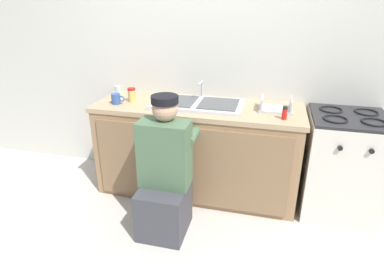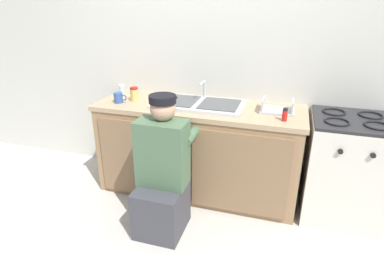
# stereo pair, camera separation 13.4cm
# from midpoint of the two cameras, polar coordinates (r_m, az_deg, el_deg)

# --- Properties ---
(ground_plane) EXTENTS (12.00, 12.00, 0.00)m
(ground_plane) POSITION_cam_midpoint_polar(r_m,az_deg,el_deg) (2.99, 0.73, -13.02)
(ground_plane) COLOR beige
(back_wall) EXTENTS (6.00, 0.10, 2.50)m
(back_wall) POSITION_cam_midpoint_polar(r_m,az_deg,el_deg) (3.10, 4.37, 13.41)
(back_wall) COLOR silver
(back_wall) RESTS_ON ground_plane
(counter_cabinet) EXTENTS (1.82, 0.62, 0.82)m
(counter_cabinet) POSITION_cam_midpoint_polar(r_m,az_deg,el_deg) (3.02, 2.34, -3.58)
(counter_cabinet) COLOR #997551
(counter_cabinet) RESTS_ON ground_plane
(countertop) EXTENTS (1.86, 0.62, 0.04)m
(countertop) POSITION_cam_midpoint_polar(r_m,az_deg,el_deg) (2.87, 2.53, 4.26)
(countertop) COLOR tan
(countertop) RESTS_ON counter_cabinet
(sink_double_basin) EXTENTS (0.80, 0.44, 0.19)m
(sink_double_basin) POSITION_cam_midpoint_polar(r_m,az_deg,el_deg) (2.85, 2.55, 5.03)
(sink_double_basin) COLOR silver
(sink_double_basin) RESTS_ON countertop
(stove_range) EXTENTS (0.61, 0.62, 0.89)m
(stove_range) POSITION_cam_midpoint_polar(r_m,az_deg,el_deg) (2.99, 26.58, -5.77)
(stove_range) COLOR silver
(stove_range) RESTS_ON ground_plane
(plumber_person) EXTENTS (0.42, 0.61, 1.10)m
(plumber_person) POSITION_cam_midpoint_polar(r_m,az_deg,el_deg) (2.52, -3.77, -8.09)
(plumber_person) COLOR #3F3F47
(plumber_person) RESTS_ON ground_plane
(dish_rack_tray) EXTENTS (0.28, 0.22, 0.11)m
(dish_rack_tray) POSITION_cam_midpoint_polar(r_m,az_deg,el_deg) (2.81, 16.24, 3.94)
(dish_rack_tray) COLOR #B2B7BC
(dish_rack_tray) RESTS_ON countertop
(condiment_jar) EXTENTS (0.07, 0.07, 0.13)m
(condiment_jar) POSITION_cam_midpoint_polar(r_m,az_deg,el_deg) (3.03, -8.98, 6.69)
(condiment_jar) COLOR #DBB760
(condiment_jar) RESTS_ON countertop
(water_glass) EXTENTS (0.06, 0.06, 0.10)m
(water_glass) POSITION_cam_midpoint_polar(r_m,az_deg,el_deg) (3.24, -11.25, 7.33)
(water_glass) COLOR #ADC6CC
(water_glass) RESTS_ON countertop
(spice_bottle_red) EXTENTS (0.04, 0.04, 0.10)m
(spice_bottle_red) POSITION_cam_midpoint_polar(r_m,az_deg,el_deg) (2.60, 17.59, 2.93)
(spice_bottle_red) COLOR red
(spice_bottle_red) RESTS_ON countertop
(coffee_mug) EXTENTS (0.13, 0.08, 0.09)m
(coffee_mug) POSITION_cam_midpoint_polar(r_m,az_deg,el_deg) (2.99, -11.67, 6.00)
(coffee_mug) COLOR #335699
(coffee_mug) RESTS_ON countertop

